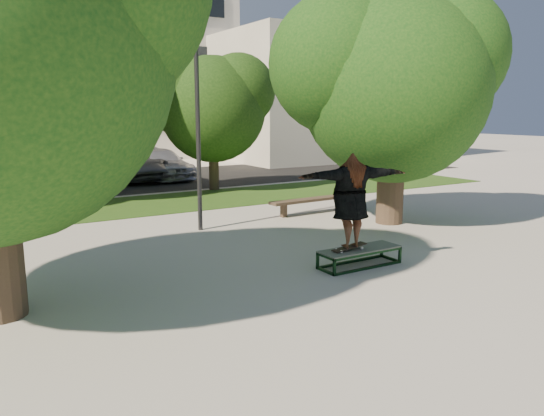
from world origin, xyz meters
TOP-DOWN VIEW (x-y plane):
  - ground at (0.00, 0.00)m, footprint 120.00×120.00m
  - grass_strip at (1.00, 9.50)m, footprint 30.00×4.00m
  - asphalt_strip at (0.00, 16.00)m, footprint 40.00×8.00m
  - tree_right at (5.92, 3.08)m, footprint 6.24×5.33m
  - bg_tree_mid at (-1.08, 12.08)m, footprint 5.76×4.92m
  - bg_tree_right at (4.43, 11.57)m, footprint 5.04×4.31m
  - lamppost at (1.00, 5.00)m, footprint 0.25×0.15m
  - side_building at (18.00, 22.00)m, footprint 15.00×10.00m
  - grind_box at (2.42, 0.14)m, footprint 1.80×0.60m
  - skater_rig at (2.14, 0.14)m, footprint 2.42×1.12m
  - bench at (5.02, 5.33)m, footprint 3.16×0.55m
  - car_grey at (2.50, 16.50)m, footprint 2.97×5.58m
  - car_silver_b at (3.92, 16.21)m, footprint 2.27×4.91m

SIDE VIEW (x-z plane):
  - ground at x=0.00m, z-range 0.00..0.00m
  - asphalt_strip at x=0.00m, z-range 0.00..0.01m
  - grass_strip at x=1.00m, z-range 0.00..0.02m
  - grind_box at x=2.42m, z-range 0.00..0.38m
  - bench at x=5.02m, z-range 0.16..0.65m
  - car_silver_b at x=3.92m, z-range 0.00..1.39m
  - car_grey at x=2.50m, z-range 0.00..1.49m
  - skater_rig at x=2.14m, z-range 0.41..2.39m
  - lamppost at x=1.00m, z-range 0.10..6.21m
  - bg_tree_right at x=4.43m, z-range 0.77..6.21m
  - side_building at x=18.00m, z-range 0.00..8.00m
  - bg_tree_mid at x=-1.08m, z-range 0.90..7.14m
  - tree_right at x=5.92m, z-range 0.84..7.35m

